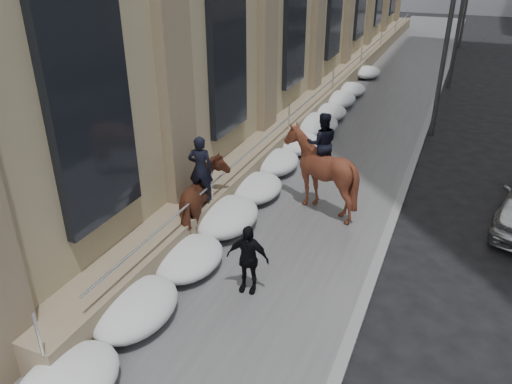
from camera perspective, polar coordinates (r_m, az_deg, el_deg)
ground at (r=10.12m, az=-6.31°, el=-17.11°), size 140.00×140.00×0.00m
sidewalk at (r=18.08m, az=9.06°, el=3.84°), size 5.00×80.00×0.12m
curb at (r=17.71m, az=17.26°, el=2.43°), size 0.24×80.00×0.12m
streetlight_mid at (r=20.43m, az=20.91°, el=18.32°), size 1.71×0.24×8.00m
traffic_signal at (r=28.47m, az=20.53°, el=19.14°), size 4.10×0.22×6.00m
snow_bank at (r=16.62m, az=2.74°, el=3.60°), size 1.70×18.10×0.76m
mounted_horse_left at (r=12.79m, az=-5.95°, el=-0.68°), size 1.53×2.39×2.60m
mounted_horse_right at (r=13.95m, az=7.27°, el=2.69°), size 2.56×2.68×2.81m
pedestrian at (r=10.75m, az=-0.96°, el=-7.63°), size 0.98×0.50×1.60m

